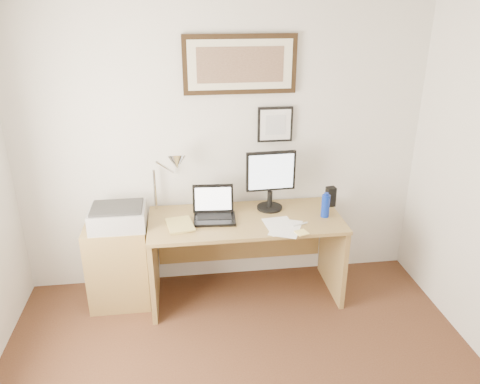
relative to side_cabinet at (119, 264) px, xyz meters
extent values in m
cube|color=silver|center=(0.92, 0.32, 0.89)|extent=(3.50, 0.02, 2.50)
cube|color=olive|center=(0.00, 0.00, 0.00)|extent=(0.50, 0.40, 0.73)
cylinder|color=#0C289E|center=(1.73, -0.10, 0.48)|extent=(0.07, 0.07, 0.19)
cylinder|color=#0C289E|center=(1.73, -0.10, 0.59)|extent=(0.03, 0.03, 0.02)
cube|color=black|center=(1.84, 0.11, 0.47)|extent=(0.09, 0.08, 0.17)
cube|color=white|center=(1.33, -0.22, 0.39)|extent=(0.26, 0.34, 0.00)
cube|color=white|center=(1.36, -0.27, 0.39)|extent=(0.33, 0.38, 0.00)
cube|color=#FFE578|center=(1.46, -0.37, 0.39)|extent=(0.11, 0.11, 0.01)
cylinder|color=silver|center=(1.49, -0.23, 0.39)|extent=(0.14, 0.06, 0.02)
imported|color=tan|center=(0.43, -0.14, 0.40)|extent=(0.24, 0.30, 0.02)
cube|color=olive|center=(1.07, -0.05, 0.37)|extent=(1.60, 0.70, 0.03)
cube|color=olive|center=(0.29, -0.05, -0.01)|extent=(0.04, 0.65, 0.72)
cube|color=olive|center=(1.85, -0.05, -0.01)|extent=(0.04, 0.65, 0.72)
cube|color=olive|center=(1.07, 0.28, 0.09)|extent=(1.50, 0.03, 0.55)
cube|color=black|center=(0.81, -0.06, 0.40)|extent=(0.36, 0.26, 0.02)
cube|color=black|center=(0.81, -0.03, 0.41)|extent=(0.29, 0.15, 0.00)
cube|color=black|center=(0.81, 0.08, 0.52)|extent=(0.34, 0.10, 0.23)
cube|color=white|center=(0.81, 0.07, 0.53)|extent=(0.30, 0.07, 0.18)
cylinder|color=black|center=(1.31, 0.12, 0.40)|extent=(0.22, 0.22, 0.02)
cylinder|color=black|center=(1.31, 0.12, 0.48)|extent=(0.04, 0.04, 0.14)
cube|color=black|center=(1.31, 0.11, 0.74)|extent=(0.42, 0.05, 0.34)
cube|color=white|center=(1.31, 0.09, 0.74)|extent=(0.38, 0.02, 0.30)
cube|color=#ABABAE|center=(0.04, -0.02, 0.44)|extent=(0.44, 0.34, 0.16)
cube|color=#2E2E2E|center=(0.04, -0.02, 0.54)|extent=(0.40, 0.30, 0.02)
cylinder|color=silver|center=(0.33, 0.24, 0.56)|extent=(0.02, 0.02, 0.36)
cylinder|color=silver|center=(0.43, 0.18, 0.78)|extent=(0.15, 0.23, 0.19)
cone|color=silver|center=(0.53, 0.12, 0.84)|extent=(0.16, 0.18, 0.15)
cube|color=black|center=(1.07, 0.30, 1.58)|extent=(0.92, 0.03, 0.47)
cube|color=beige|center=(1.07, 0.28, 1.58)|extent=(0.84, 0.01, 0.39)
cube|color=brown|center=(1.07, 0.27, 1.58)|extent=(0.70, 0.00, 0.28)
cube|color=black|center=(1.37, 0.30, 1.08)|extent=(0.30, 0.02, 0.30)
cube|color=white|center=(1.37, 0.28, 1.08)|extent=(0.26, 0.00, 0.26)
cube|color=#B6BBC1|center=(1.37, 0.28, 1.08)|extent=(0.17, 0.00, 0.17)
camera|label=1|loc=(0.56, -3.51, 2.09)|focal=35.00mm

